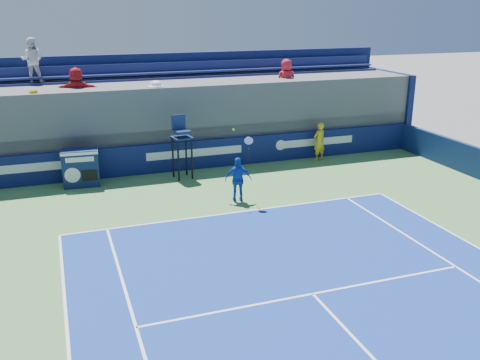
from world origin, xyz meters
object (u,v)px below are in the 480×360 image
object	(u,v)px
ball_person	(319,142)
umpire_chair	(181,140)
tennis_player	(238,179)
match_clock	(81,167)

from	to	relation	value
ball_person	umpire_chair	world-z (taller)	umpire_chair
tennis_player	match_clock	bearing A→B (deg)	144.79
match_clock	tennis_player	size ratio (longest dim) A/B	0.54
ball_person	tennis_player	xyz separation A→B (m)	(-4.99, -3.66, -0.05)
umpire_chair	tennis_player	world-z (taller)	tennis_player
match_clock	tennis_player	xyz separation A→B (m)	(4.97, -3.51, 0.05)
ball_person	match_clock	distance (m)	9.96
match_clock	umpire_chair	distance (m)	3.87
umpire_chair	ball_person	bearing A→B (deg)	4.28
ball_person	tennis_player	world-z (taller)	tennis_player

